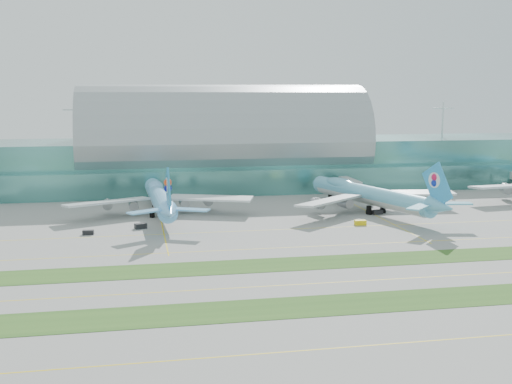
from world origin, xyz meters
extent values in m
plane|color=gray|center=(0.00, 0.00, 0.00)|extent=(700.00, 700.00, 0.00)
cube|color=#3D7A75|center=(0.00, 130.00, 10.00)|extent=(340.00, 42.00, 20.00)
cube|color=#3D7A75|center=(0.00, 106.00, 5.00)|extent=(340.00, 8.00, 10.00)
ellipsoid|color=#9EA5A8|center=(0.00, 130.00, 20.00)|extent=(340.00, 46.20, 16.17)
cylinder|color=white|center=(0.00, 130.00, 28.00)|extent=(0.80, 0.80, 16.00)
cube|color=#B2B7B7|center=(-31.00, 95.00, 5.50)|extent=(3.50, 22.00, 3.00)
cylinder|color=black|center=(-31.00, 85.00, 2.00)|extent=(1.00, 1.00, 4.00)
cube|color=#B2B7B7|center=(44.00, 95.00, 5.50)|extent=(3.50, 22.00, 3.00)
cylinder|color=black|center=(44.00, 85.00, 2.00)|extent=(1.00, 1.00, 4.00)
cube|color=#2D591E|center=(0.00, -28.00, 0.04)|extent=(420.00, 12.00, 0.08)
cube|color=#2D591E|center=(0.00, 2.00, 0.04)|extent=(420.00, 12.00, 0.08)
cube|color=yellow|center=(0.00, -48.00, 0.01)|extent=(420.00, 0.35, 0.01)
cube|color=yellow|center=(0.00, -14.00, 0.01)|extent=(420.00, 0.35, 0.01)
cube|color=yellow|center=(0.00, 18.00, 0.01)|extent=(420.00, 0.35, 0.01)
cube|color=yellow|center=(0.00, 40.00, 0.01)|extent=(420.00, 0.35, 0.01)
cylinder|color=#71BFF9|center=(-29.47, 69.59, 5.64)|extent=(8.36, 57.52, 5.73)
ellipsoid|color=#71BFF9|center=(-30.21, 85.62, 7.22)|extent=(6.24, 17.66, 4.08)
cone|color=#71BFF9|center=(-30.89, 100.44, 5.64)|extent=(5.94, 4.88, 5.73)
cone|color=#71BFF9|center=(-27.98, 37.27, 6.75)|extent=(5.82, 8.56, 5.45)
cube|color=silver|center=(-46.01, 66.98, 5.27)|extent=(28.11, 17.89, 1.13)
cylinder|color=gray|center=(-42.08, 72.16, 3.33)|extent=(3.37, 5.22, 3.14)
cube|color=silver|center=(-12.76, 68.51, 5.27)|extent=(28.47, 15.76, 1.13)
cylinder|color=gray|center=(-17.15, 73.30, 3.33)|extent=(3.37, 5.22, 3.14)
cube|color=teal|center=(-28.07, 39.11, 12.57)|extent=(1.11, 12.16, 13.33)
cylinder|color=silver|center=(-28.11, 40.04, 13.96)|extent=(1.04, 4.47, 4.44)
cylinder|color=black|center=(-30.47, 91.35, 1.39)|extent=(1.66, 1.66, 2.77)
cylinder|color=black|center=(-32.07, 65.77, 1.39)|extent=(1.66, 1.66, 2.77)
cylinder|color=black|center=(-26.53, 66.02, 1.39)|extent=(1.66, 1.66, 2.77)
cylinder|color=#5FB3D2|center=(40.06, 62.11, 5.86)|extent=(23.24, 58.65, 5.95)
ellipsoid|color=#5FB3D2|center=(35.15, 78.04, 7.50)|extent=(10.74, 18.96, 4.24)
cone|color=#5FB3D2|center=(30.61, 92.75, 5.86)|extent=(7.10, 6.34, 5.95)
cone|color=#5FB3D2|center=(49.97, 29.99, 7.01)|extent=(7.95, 9.93, 5.66)
cube|color=silver|center=(24.11, 55.17, 5.47)|extent=(26.91, 23.79, 1.17)
cylinder|color=gray|center=(26.71, 61.40, 3.46)|extent=(4.68, 6.01, 3.26)
cube|color=silver|center=(57.14, 65.37, 5.47)|extent=(29.32, 9.64, 1.17)
cylinder|color=gray|center=(51.49, 69.05, 3.46)|extent=(4.68, 6.01, 3.26)
cube|color=#329ADF|center=(49.40, 31.82, 13.06)|extent=(4.27, 12.23, 13.84)
cylinder|color=white|center=(49.12, 32.74, 14.50)|extent=(2.18, 4.66, 4.61)
cylinder|color=black|center=(33.39, 83.72, 1.44)|extent=(1.73, 1.73, 2.88)
cylinder|color=black|center=(38.44, 57.59, 1.44)|extent=(1.73, 1.73, 2.88)
cylinder|color=black|center=(43.94, 59.28, 1.44)|extent=(1.73, 1.73, 2.88)
cube|color=black|center=(-50.59, 43.43, 0.63)|extent=(3.20, 1.85, 1.26)
cube|color=black|center=(-35.90, 48.94, 0.78)|extent=(3.84, 2.94, 1.57)
cube|color=yellow|center=(29.80, 41.85, 0.74)|extent=(3.51, 1.95, 1.47)
cube|color=black|center=(41.32, 57.29, 0.74)|extent=(3.82, 2.44, 1.48)
camera|label=1|loc=(-36.93, -139.79, 39.70)|focal=45.00mm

